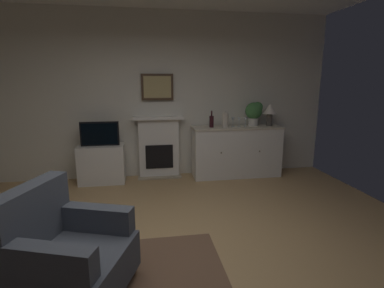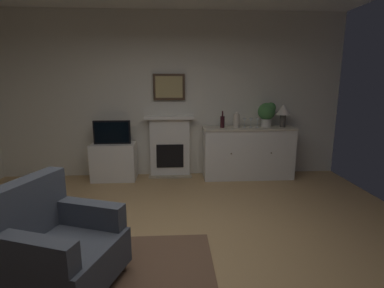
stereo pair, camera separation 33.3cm
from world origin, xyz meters
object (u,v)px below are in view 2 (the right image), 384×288
at_px(sideboard_cabinet, 248,153).
at_px(framed_picture, 169,87).
at_px(wine_glass_left, 245,120).
at_px(table_lamp, 283,111).
at_px(vase_decorative, 236,120).
at_px(fireplace_unit, 170,146).
at_px(tv_cabinet, 114,162).
at_px(potted_plant_small, 267,112).
at_px(wine_glass_center, 251,120).
at_px(armchair, 57,246).
at_px(wine_glass_right, 257,121).
at_px(tv_set, 112,132).
at_px(wine_bottle, 222,122).

bearing_deg(sideboard_cabinet, framed_picture, 170.87).
distance_m(sideboard_cabinet, wine_glass_left, 0.58).
bearing_deg(table_lamp, vase_decorative, -176.56).
relative_size(fireplace_unit, framed_picture, 2.00).
height_order(table_lamp, vase_decorative, table_lamp).
xyz_separation_m(tv_cabinet, potted_plant_small, (2.68, 0.03, 0.84)).
relative_size(table_lamp, vase_decorative, 1.42).
height_order(wine_glass_center, potted_plant_small, potted_plant_small).
relative_size(framed_picture, potted_plant_small, 1.28).
bearing_deg(framed_picture, potted_plant_small, -5.92).
xyz_separation_m(sideboard_cabinet, wine_glass_center, (0.03, 0.00, 0.57)).
bearing_deg(armchair, tv_cabinet, 91.93).
xyz_separation_m(wine_glass_left, wine_glass_right, (0.22, -0.03, 0.00)).
bearing_deg(vase_decorative, potted_plant_small, 9.69).
distance_m(wine_glass_right, potted_plant_small, 0.23).
bearing_deg(sideboard_cabinet, wine_glass_left, 170.90).
relative_size(wine_glass_left, vase_decorative, 0.59).
relative_size(sideboard_cabinet, wine_glass_center, 9.69).
relative_size(wine_glass_left, armchair, 0.16).
bearing_deg(wine_glass_right, fireplace_unit, 172.82).
xyz_separation_m(framed_picture, tv_set, (-0.98, -0.23, -0.75)).
relative_size(vase_decorative, armchair, 0.28).
bearing_deg(framed_picture, sideboard_cabinet, -9.13).
height_order(fireplace_unit, framed_picture, framed_picture).
relative_size(wine_glass_right, tv_set, 0.27).
xyz_separation_m(vase_decorative, armchair, (-2.03, -2.72, -0.67)).
distance_m(wine_glass_center, potted_plant_small, 0.32).
height_order(tv_cabinet, armchair, armchair).
bearing_deg(wine_glass_left, wine_bottle, -177.33).
xyz_separation_m(wine_glass_left, tv_set, (-2.28, -0.02, -0.18)).
distance_m(framed_picture, wine_glass_center, 1.54).
xyz_separation_m(wine_glass_left, potted_plant_small, (0.40, 0.03, 0.13)).
bearing_deg(armchair, wine_bottle, 57.00).
bearing_deg(wine_glass_left, wine_glass_center, -6.08).
distance_m(framed_picture, wine_bottle, 1.11).
height_order(framed_picture, sideboard_cabinet, framed_picture).
xyz_separation_m(fireplace_unit, framed_picture, (-0.00, 0.05, 1.05)).
relative_size(tv_cabinet, potted_plant_small, 1.74).
bearing_deg(wine_glass_right, wine_glass_center, 171.84).
xyz_separation_m(wine_glass_right, vase_decorative, (-0.38, -0.04, 0.02)).
relative_size(framed_picture, sideboard_cabinet, 0.34).
distance_m(wine_glass_center, tv_set, 2.40).
xyz_separation_m(wine_glass_right, tv_cabinet, (-2.50, 0.03, -0.71)).
distance_m(table_lamp, wine_glass_center, 0.59).
relative_size(wine_glass_right, vase_decorative, 0.59).
relative_size(wine_glass_right, potted_plant_small, 0.38).
xyz_separation_m(fireplace_unit, tv_cabinet, (-0.97, -0.16, -0.22)).
distance_m(framed_picture, tv_cabinet, 1.62).
distance_m(wine_glass_left, tv_cabinet, 2.39).
bearing_deg(potted_plant_small, tv_set, -178.86).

